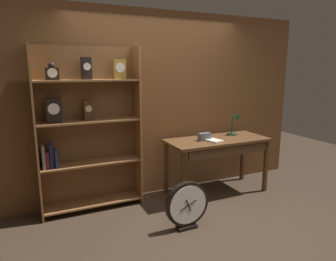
{
  "coord_description": "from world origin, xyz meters",
  "views": [
    {
      "loc": [
        -1.64,
        -2.64,
        1.81
      ],
      "look_at": [
        -0.12,
        0.68,
        1.05
      ],
      "focal_mm": 32.02,
      "sensor_mm": 36.0,
      "label": 1
    }
  ],
  "objects": [
    {
      "name": "desk_lamp",
      "position": [
        1.16,
        1.0,
        1.0
      ],
      "size": [
        0.19,
        0.19,
        0.36
      ],
      "color": "#1E472D",
      "rests_on": "workbench"
    },
    {
      "name": "back_wood_panel",
      "position": [
        0.0,
        1.31,
        1.3
      ],
      "size": [
        4.8,
        0.05,
        2.6
      ],
      "primitive_type": "cube",
      "color": "brown",
      "rests_on": "ground"
    },
    {
      "name": "bookshelf",
      "position": [
        -1.04,
        1.14,
        1.07
      ],
      "size": [
        1.28,
        0.3,
        2.09
      ],
      "color": "brown",
      "rests_on": "ground"
    },
    {
      "name": "workbench",
      "position": [
        0.76,
        0.85,
        0.72
      ],
      "size": [
        1.48,
        0.63,
        0.82
      ],
      "color": "brown",
      "rests_on": "ground"
    },
    {
      "name": "open_repair_manual",
      "position": [
        0.63,
        0.77,
        0.83
      ],
      "size": [
        0.21,
        0.25,
        0.02
      ],
      "primitive_type": "cube",
      "rotation": [
        0.0,
        0.0,
        0.25
      ],
      "color": "silver",
      "rests_on": "workbench"
    },
    {
      "name": "toolbox_small",
      "position": [
        0.54,
        0.88,
        0.87
      ],
      "size": [
        0.17,
        0.09,
        0.1
      ],
      "primitive_type": "cube",
      "color": "#595960",
      "rests_on": "workbench"
    },
    {
      "name": "round_clock_large",
      "position": [
        -0.13,
        0.14,
        0.29
      ],
      "size": [
        0.53,
        0.11,
        0.57
      ],
      "color": "black",
      "rests_on": "ground"
    },
    {
      "name": "ground_plane",
      "position": [
        0.0,
        0.0,
        0.0
      ],
      "size": [
        10.0,
        10.0,
        0.0
      ],
      "primitive_type": "plane",
      "color": "#3D2D21"
    }
  ]
}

